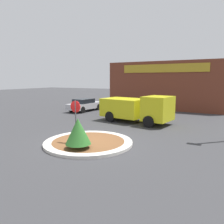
% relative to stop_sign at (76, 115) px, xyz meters
% --- Properties ---
extents(ground_plane, '(120.00, 120.00, 0.00)m').
position_rel_stop_sign_xyz_m(ground_plane, '(0.47, 0.48, -1.65)').
color(ground_plane, '#38383A').
extents(traffic_island, '(4.85, 4.85, 0.15)m').
position_rel_stop_sign_xyz_m(traffic_island, '(0.47, 0.48, -1.57)').
color(traffic_island, beige).
rests_on(traffic_island, ground_plane).
extents(stop_sign, '(0.63, 0.07, 2.41)m').
position_rel_stop_sign_xyz_m(stop_sign, '(0.00, 0.00, 0.00)').
color(stop_sign, '#4C4C51').
rests_on(stop_sign, ground_plane).
extents(island_shrub, '(1.27, 1.27, 1.49)m').
position_rel_stop_sign_xyz_m(island_shrub, '(0.76, -0.81, -0.64)').
color(island_shrub, brown).
rests_on(island_shrub, traffic_island).
extents(utility_truck, '(6.06, 3.20, 2.23)m').
position_rel_stop_sign_xyz_m(utility_truck, '(0.50, 7.27, -0.46)').
color(utility_truck, gold).
rests_on(utility_truck, ground_plane).
extents(storefront_building, '(13.47, 6.07, 5.51)m').
position_rel_stop_sign_xyz_m(storefront_building, '(0.49, 17.98, 1.11)').
color(storefront_building, brown).
rests_on(storefront_building, ground_plane).
extents(parked_sedan_silver, '(2.04, 4.58, 1.38)m').
position_rel_stop_sign_xyz_m(parked_sedan_silver, '(-6.95, 10.53, -0.93)').
color(parked_sedan_silver, '#B7B7BC').
rests_on(parked_sedan_silver, ground_plane).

